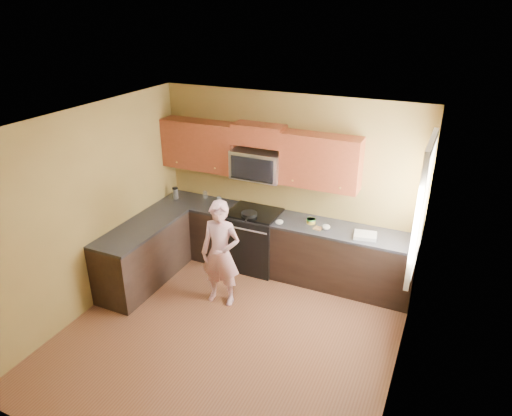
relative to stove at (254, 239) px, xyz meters
The scene contains 27 objects.
floor 1.79m from the stove, 76.57° to the right, with size 4.00×4.00×0.00m, color brown.
ceiling 2.81m from the stove, 76.57° to the right, with size 4.00×4.00×0.00m, color white.
wall_back 1.02m from the stove, 39.09° to the left, with size 4.00×4.00×0.00m, color brown.
wall_front 3.80m from the stove, 83.79° to the right, with size 4.00×4.00×0.00m, color brown.
wall_left 2.48m from the stove, 133.69° to the right, with size 4.00×4.00×0.00m, color brown.
wall_right 3.05m from the stove, 34.91° to the right, with size 4.00×4.00×0.00m, color brown.
cabinet_back_run 0.40m from the stove, ahead, with size 4.00×0.60×0.88m, color black.
cabinet_left_run 1.69m from the stove, 140.41° to the right, with size 0.60×1.60×0.88m, color black.
countertop_back 0.58m from the stove, ahead, with size 4.00×0.62×0.04m, color black.
countertop_left 1.73m from the stove, 140.19° to the right, with size 0.62×1.60×0.04m, color black.
stove is the anchor object (origin of this frame).
microwave 0.98m from the stove, 90.00° to the left, with size 0.76×0.40×0.42m, color silver, non-canonical shape.
upper_cab_left 1.40m from the stove, behind, with size 1.22×0.33×0.75m, color maroon, non-canonical shape.
upper_cab_right 1.36m from the stove, ahead, with size 1.12×0.33×0.75m, color maroon, non-canonical shape.
upper_cab_over_mw 1.63m from the stove, 90.00° to the left, with size 0.76×0.33×0.30m, color maroon.
window 2.70m from the stove, 11.29° to the right, with size 0.06×1.06×1.66m, color white, non-canonical shape.
woman 1.07m from the stove, 91.43° to the right, with size 0.55×0.36×1.51m, color #CD667F.
frying_pan 0.50m from the stove, 92.13° to the right, with size 0.24×0.41×0.05m, color black, non-canonical shape.
butter_tub 0.99m from the stove, ahead, with size 0.13×0.13×0.09m, color gold, non-canonical shape.
toast_slice 1.13m from the stove, ahead, with size 0.11×0.11×0.01m, color #B27F47.
napkin_a 0.70m from the stove, 20.21° to the right, with size 0.11×0.12×0.06m, color silver.
napkin_b 1.24m from the stove, ahead, with size 0.12×0.13×0.07m, color silver.
dish_towel 1.76m from the stove, ahead, with size 0.30×0.24×0.05m, color silver.
travel_mug 1.47m from the stove, behind, with size 0.09×0.09×0.19m, color silver, non-canonical shape.
glass_a 0.84m from the stove, behind, with size 0.07×0.07×0.12m, color silver.
glass_b 1.11m from the stove, 168.00° to the left, with size 0.07×0.07×0.12m, color silver.
glass_c 0.78m from the stove, behind, with size 0.07×0.07×0.12m, color silver.
Camera 1 is at (2.23, -4.04, 3.86)m, focal length 32.22 mm.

